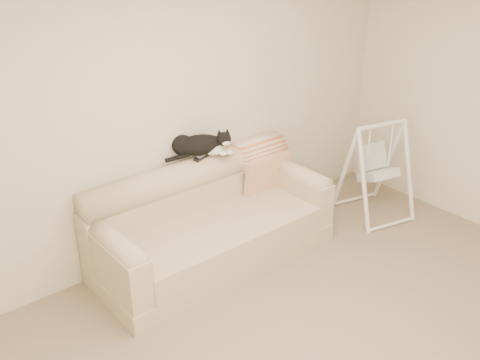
% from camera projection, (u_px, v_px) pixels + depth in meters
% --- Properties ---
extents(ground_plane, '(5.00, 5.00, 0.00)m').
position_uv_depth(ground_plane, '(343.00, 352.00, 3.89)').
color(ground_plane, '#7E6C56').
rests_on(ground_plane, ground).
extents(room_shell, '(5.04, 4.04, 2.60)m').
position_uv_depth(room_shell, '(364.00, 160.00, 3.23)').
color(room_shell, beige).
rests_on(room_shell, ground).
extents(sofa, '(2.20, 0.93, 0.90)m').
position_uv_depth(sofa, '(210.00, 224.00, 4.87)').
color(sofa, tan).
rests_on(sofa, ground).
extents(remote_a, '(0.19, 0.10, 0.03)m').
position_uv_depth(remote_a, '(202.00, 157.00, 4.84)').
color(remote_a, black).
rests_on(remote_a, sofa).
extents(remote_b, '(0.16, 0.15, 0.02)m').
position_uv_depth(remote_b, '(224.00, 152.00, 4.95)').
color(remote_b, black).
rests_on(remote_b, sofa).
extents(tuxedo_cat, '(0.62, 0.43, 0.25)m').
position_uv_depth(tuxedo_cat, '(200.00, 145.00, 4.82)').
color(tuxedo_cat, black).
rests_on(tuxedo_cat, sofa).
extents(throw_blanket, '(0.55, 0.38, 0.58)m').
position_uv_depth(throw_blanket, '(258.00, 157.00, 5.31)').
color(throw_blanket, orange).
rests_on(throw_blanket, sofa).
extents(baby_swing, '(0.76, 0.79, 1.04)m').
position_uv_depth(baby_swing, '(376.00, 169.00, 5.55)').
color(baby_swing, white).
rests_on(baby_swing, ground).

